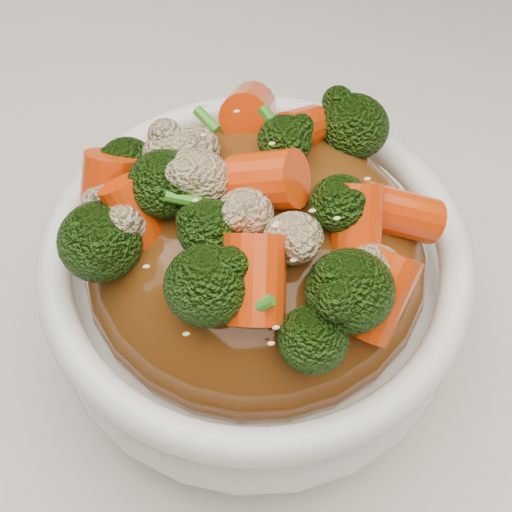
{
  "coord_description": "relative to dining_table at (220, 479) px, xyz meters",
  "views": [
    {
      "loc": [
        -0.01,
        -0.27,
        1.18
      ],
      "look_at": [
        0.03,
        -0.03,
        0.83
      ],
      "focal_mm": 55.0,
      "sensor_mm": 36.0,
      "label": 1
    }
  ],
  "objects": [
    {
      "name": "broccoli",
      "position": [
        0.03,
        -0.03,
        0.52
      ],
      "size": [
        0.24,
        0.24,
        0.05
      ],
      "primitive_type": null,
      "rotation": [
        0.0,
        0.0,
        -0.35
      ],
      "color": "black",
      "rests_on": "sauce_base"
    },
    {
      "name": "dining_table",
      "position": [
        0.0,
        0.0,
        0.0
      ],
      "size": [
        1.2,
        0.8,
        0.75
      ],
      "primitive_type": "cube",
      "color": "#51301B",
      "rests_on": "floor"
    },
    {
      "name": "bowl",
      "position": [
        0.03,
        -0.03,
        0.42
      ],
      "size": [
        0.3,
        0.3,
        0.09
      ],
      "primitive_type": null,
      "rotation": [
        0.0,
        0.0,
        -0.35
      ],
      "color": "white",
      "rests_on": "tablecloth"
    },
    {
      "name": "scallions",
      "position": [
        0.03,
        -0.03,
        0.52
      ],
      "size": [
        0.18,
        0.18,
        0.02
      ],
      "primitive_type": null,
      "rotation": [
        0.0,
        0.0,
        -0.35
      ],
      "color": "#337F1D",
      "rests_on": "sauce_base"
    },
    {
      "name": "sesame_seeds",
      "position": [
        0.03,
        -0.03,
        0.52
      ],
      "size": [
        0.21,
        0.21,
        0.01
      ],
      "primitive_type": null,
      "rotation": [
        0.0,
        0.0,
        -0.35
      ],
      "color": "beige",
      "rests_on": "sauce_base"
    },
    {
      "name": "cauliflower",
      "position": [
        0.03,
        -0.03,
        0.52
      ],
      "size": [
        0.24,
        0.24,
        0.04
      ],
      "primitive_type": null,
      "rotation": [
        0.0,
        0.0,
        -0.35
      ],
      "color": "tan",
      "rests_on": "sauce_base"
    },
    {
      "name": "carrots",
      "position": [
        0.03,
        -0.03,
        0.52
      ],
      "size": [
        0.24,
        0.24,
        0.05
      ],
      "primitive_type": null,
      "rotation": [
        0.0,
        0.0,
        -0.35
      ],
      "color": "#D93A07",
      "rests_on": "sauce_base"
    },
    {
      "name": "tablecloth",
      "position": [
        0.0,
        0.0,
        0.35
      ],
      "size": [
        1.2,
        0.8,
        0.04
      ],
      "primitive_type": "cube",
      "color": "silver",
      "rests_on": "dining_table"
    },
    {
      "name": "sauce_base",
      "position": [
        0.03,
        -0.03,
        0.45
      ],
      "size": [
        0.24,
        0.24,
        0.1
      ],
      "primitive_type": "ellipsoid",
      "rotation": [
        0.0,
        0.0,
        -0.35
      ],
      "color": "#5D3110",
      "rests_on": "bowl"
    }
  ]
}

